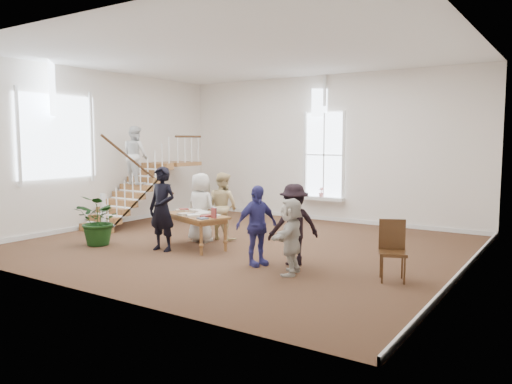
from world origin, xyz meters
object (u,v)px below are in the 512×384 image
Objects in this scene: woman_cluster_a at (257,226)px; woman_cluster_b at (294,225)px; floor_plant at (100,220)px; woman_cluster_c at (291,236)px; police_officer at (162,209)px; side_chair at (392,246)px; person_yellow at (223,206)px; library_table at (196,218)px; elderly_woman at (201,208)px.

woman_cluster_b is (0.60, 0.45, 0.01)m from woman_cluster_a.
woman_cluster_c is at bearing 2.88° from floor_plant.
police_officer is 1.57× the size of floor_plant.
person_yellow is at bearing 142.41° from side_chair.
woman_cluster_a reaches higher than library_table.
elderly_woman is at bearing -127.88° from woman_cluster_c.
side_chair is at bearing 17.41° from library_table.
police_officer reaches higher than woman_cluster_b.
woman_cluster_a is 4.21m from floor_plant.
woman_cluster_a is 1.49× the size of side_chair.
police_officer is 1.17× the size of woman_cluster_b.
woman_cluster_b reaches higher than floor_plant.
elderly_woman is at bearing 83.41° from police_officer.
woman_cluster_b is at bearing 166.07° from elderly_woman.
woman_cluster_b is 1.35× the size of floor_plant.
library_table is 0.83m from police_officer.
woman_cluster_a is at bearing -117.56° from woman_cluster_c.
side_chair is (4.70, -0.13, -0.09)m from library_table.
woman_cluster_a is at bearing 167.29° from side_chair.
woman_cluster_b reaches higher than woman_cluster_c.
woman_cluster_a is at bearing -12.24° from woman_cluster_b.
police_officer is at bearing 14.01° from floor_plant.
woman_cluster_b is at bearing 157.71° from side_chair.
elderly_woman is at bearing 86.15° from woman_cluster_a.
woman_cluster_b is at bearing -30.65° from woman_cluster_a.
library_table is at bearing 155.28° from side_chair.
floor_plant reaches higher than side_chair.
floor_plant is at bearing -102.15° from woman_cluster_c.
person_yellow is (-0.05, 1.09, 0.14)m from library_table.
library_table is 2.69m from woman_cluster_b.
person_yellow reaches higher than floor_plant.
woman_cluster_b is at bearing 164.03° from person_yellow.
elderly_woman is 3.62m from woman_cluster_c.
side_chair is at bearing 3.78° from police_officer.
woman_cluster_c is (2.99, -0.81, 0.01)m from library_table.
elderly_woman is 1.00× the size of person_yellow.
side_chair reaches higher than library_table.
police_officer is 1.12× the size of person_yellow.
floor_plant is at bearing -38.39° from woman_cluster_b.
police_officer is 1.12× the size of elderly_woman.
woman_cluster_c is at bearing 157.19° from elderly_woman.
woman_cluster_a reaches higher than side_chair.
police_officer reaches higher than side_chair.
person_yellow is 4.91m from side_chair.
side_chair is at bearing 171.84° from elderly_woman.
police_officer is 1.18× the size of woman_cluster_a.
floor_plant is (-5.08, -0.26, -0.11)m from woman_cluster_c.
side_chair is (4.75, -1.23, -0.24)m from person_yellow.
woman_cluster_b reaches higher than library_table.
floor_plant is 6.86m from side_chair.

